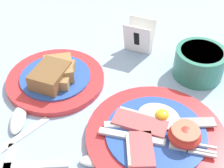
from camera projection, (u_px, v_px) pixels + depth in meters
ground_plane at (91, 118)px, 0.55m from camera, size 3.00×3.00×0.00m
breakfast_plate at (157, 134)px, 0.51m from camera, size 0.23×0.23×0.04m
bread_plate at (55, 77)px, 0.61m from camera, size 0.19×0.19×0.05m
sugar_cup at (199, 62)px, 0.62m from camera, size 0.10×0.10×0.06m
number_card at (138, 37)px, 0.68m from camera, size 0.06×0.05×0.07m
teaspoon_by_saucer at (15, 131)px, 0.52m from camera, size 0.10×0.18×0.01m
teaspoon_stray at (84, 161)px, 0.48m from camera, size 0.18×0.11×0.01m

